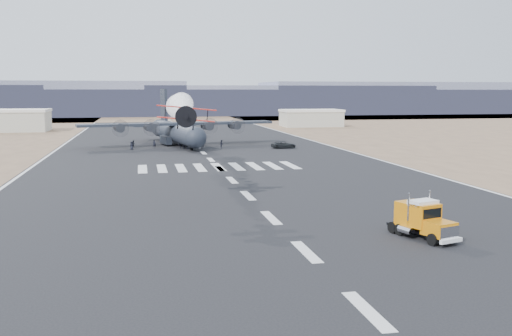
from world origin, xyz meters
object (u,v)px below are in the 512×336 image
object	(u,v)px
transport_aircraft	(176,130)
crew_g	(154,144)
crew_d	(181,144)
hangar_left	(7,120)
crew_a	(202,144)
support_vehicle	(284,145)
crew_f	(184,145)
crew_c	(188,145)
crew_b	(222,144)
hangar_right	(311,118)
crew_h	(134,144)
aerobatic_biplane	(186,115)
semi_truck	(422,219)
crew_e	(132,145)

from	to	relation	value
transport_aircraft	crew_g	bearing A→B (deg)	-136.46
crew_d	hangar_left	bearing A→B (deg)	74.98
crew_a	support_vehicle	bearing A→B (deg)	177.01
hangar_left	support_vehicle	xyz separation A→B (m)	(69.90, -67.25, -2.67)
crew_f	crew_g	bearing A→B (deg)	97.71
transport_aircraft	crew_f	bearing A→B (deg)	-94.74
transport_aircraft	crew_a	xyz separation A→B (m)	(4.98, -9.27, -2.45)
crew_c	hangar_left	bearing A→B (deg)	14.49
transport_aircraft	crew_b	bearing A→B (deg)	-57.72
hangar_right	crew_g	distance (m)	86.87
crew_b	crew_d	bearing A→B (deg)	88.62
crew_f	hangar_right	bearing A→B (deg)	-0.39
transport_aircraft	crew_a	bearing A→B (deg)	-72.02
support_vehicle	transport_aircraft	bearing A→B (deg)	59.11
transport_aircraft	crew_c	world-z (taller)	transport_aircraft
crew_f	crew_h	bearing A→B (deg)	95.24
crew_a	crew_c	distance (m)	3.55
aerobatic_biplane	crew_h	world-z (taller)	aerobatic_biplane
semi_truck	crew_a	xyz separation A→B (m)	(-9.83, 78.67, -0.75)
crew_a	crew_g	size ratio (longest dim) A/B	0.90
crew_h	crew_g	bearing A→B (deg)	-81.02
crew_c	crew_h	bearing A→B (deg)	37.28
aerobatic_biplane	crew_d	distance (m)	61.30
crew_h	aerobatic_biplane	bearing A→B (deg)	-132.53
semi_truck	transport_aircraft	distance (m)	89.20
crew_f	crew_g	distance (m)	6.87
transport_aircraft	crew_h	size ratio (longest dim) A/B	28.26
crew_g	aerobatic_biplane	bearing A→B (deg)	108.41
crew_a	crew_b	world-z (taller)	crew_b
semi_truck	aerobatic_biplane	world-z (taller)	aerobatic_biplane
support_vehicle	crew_f	world-z (taller)	crew_f
crew_b	crew_g	size ratio (longest dim) A/B	0.98
support_vehicle	crew_e	size ratio (longest dim) A/B	3.13
support_vehicle	crew_f	size ratio (longest dim) A/B	2.80
crew_b	hangar_left	bearing A→B (deg)	51.26
crew_c	crew_b	bearing A→B (deg)	-105.67
hangar_left	crew_c	size ratio (longest dim) A/B	14.61
hangar_right	crew_a	xyz separation A→B (m)	(-45.23, -69.17, -2.18)
hangar_left	crew_f	xyz separation A→B (m)	(48.77, -65.04, -2.46)
hangar_left	semi_truck	xyz separation A→B (m)	(62.60, -142.84, -1.83)
aerobatic_biplane	transport_aircraft	xyz separation A→B (m)	(3.03, 68.71, -6.28)
crew_g	crew_c	bearing A→B (deg)	167.99
hangar_left	aerobatic_biplane	xyz separation A→B (m)	(44.76, -123.61, 6.15)
crew_c	crew_f	size ratio (longest dim) A/B	0.88
crew_c	crew_a	bearing A→B (deg)	-87.84
hangar_left	crew_e	size ratio (longest dim) A/B	14.45
hangar_left	support_vehicle	bearing A→B (deg)	-43.89
support_vehicle	crew_b	world-z (taller)	crew_b
crew_a	crew_f	bearing A→B (deg)	19.43
transport_aircraft	support_vehicle	size ratio (longest dim) A/B	8.29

